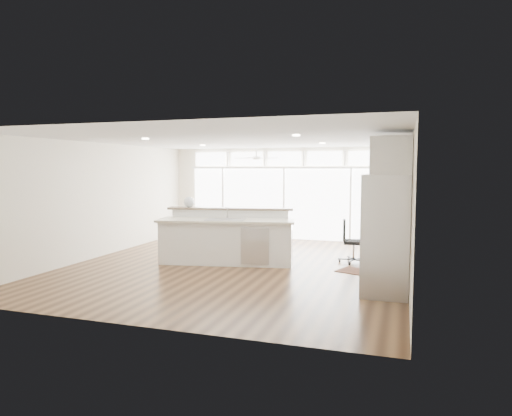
% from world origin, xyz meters
% --- Properties ---
extents(floor, '(7.00, 8.00, 0.02)m').
position_xyz_m(floor, '(0.00, 0.00, -0.01)').
color(floor, '#3C2412').
rests_on(floor, ground).
extents(ceiling, '(7.00, 8.00, 0.02)m').
position_xyz_m(ceiling, '(0.00, 0.00, 2.70)').
color(ceiling, silver).
rests_on(ceiling, wall_back).
extents(wall_back, '(7.00, 0.04, 2.70)m').
position_xyz_m(wall_back, '(0.00, 4.00, 1.35)').
color(wall_back, '#EEE5CE').
rests_on(wall_back, floor).
extents(wall_front, '(7.00, 0.04, 2.70)m').
position_xyz_m(wall_front, '(0.00, -4.00, 1.35)').
color(wall_front, '#EEE5CE').
rests_on(wall_front, floor).
extents(wall_left, '(0.04, 8.00, 2.70)m').
position_xyz_m(wall_left, '(-3.50, 0.00, 1.35)').
color(wall_left, '#EEE5CE').
rests_on(wall_left, floor).
extents(wall_right, '(0.04, 8.00, 2.70)m').
position_xyz_m(wall_right, '(3.50, 0.00, 1.35)').
color(wall_right, '#EEE5CE').
rests_on(wall_right, floor).
extents(glass_wall, '(5.80, 0.06, 2.08)m').
position_xyz_m(glass_wall, '(0.00, 3.94, 1.05)').
color(glass_wall, white).
rests_on(glass_wall, wall_back).
extents(transom_row, '(5.90, 0.06, 0.40)m').
position_xyz_m(transom_row, '(0.00, 3.94, 2.38)').
color(transom_row, white).
rests_on(transom_row, wall_back).
extents(desk_window, '(0.04, 0.85, 0.85)m').
position_xyz_m(desk_window, '(3.46, 0.30, 1.55)').
color(desk_window, white).
rests_on(desk_window, wall_right).
extents(ceiling_fan, '(1.16, 1.16, 0.32)m').
position_xyz_m(ceiling_fan, '(-0.50, 2.80, 2.48)').
color(ceiling_fan, white).
rests_on(ceiling_fan, ceiling).
extents(recessed_lights, '(3.40, 3.00, 0.02)m').
position_xyz_m(recessed_lights, '(0.00, 0.20, 2.68)').
color(recessed_lights, white).
rests_on(recessed_lights, ceiling).
extents(oven_cabinet, '(0.64, 1.20, 2.50)m').
position_xyz_m(oven_cabinet, '(3.17, 1.80, 1.25)').
color(oven_cabinet, white).
rests_on(oven_cabinet, floor).
extents(desk_nook, '(0.72, 1.30, 0.76)m').
position_xyz_m(desk_nook, '(3.13, 0.30, 0.38)').
color(desk_nook, white).
rests_on(desk_nook, floor).
extents(upper_cabinets, '(0.64, 1.30, 0.64)m').
position_xyz_m(upper_cabinets, '(3.17, 0.30, 2.35)').
color(upper_cabinets, white).
rests_on(upper_cabinets, wall_right).
extents(refrigerator, '(0.76, 0.90, 2.00)m').
position_xyz_m(refrigerator, '(3.11, -1.35, 1.00)').
color(refrigerator, '#B5B6BA').
rests_on(refrigerator, floor).
extents(fridge_cabinet, '(0.64, 0.90, 0.60)m').
position_xyz_m(fridge_cabinet, '(3.17, -1.35, 2.30)').
color(fridge_cabinet, white).
rests_on(fridge_cabinet, wall_right).
extents(framed_photos, '(0.06, 0.22, 0.80)m').
position_xyz_m(framed_photos, '(3.46, 0.92, 1.40)').
color(framed_photos, black).
rests_on(framed_photos, wall_right).
extents(kitchen_island, '(3.18, 1.69, 1.20)m').
position_xyz_m(kitchen_island, '(-0.33, 0.15, 0.60)').
color(kitchen_island, white).
rests_on(kitchen_island, floor).
extents(rug, '(0.99, 0.85, 0.01)m').
position_xyz_m(rug, '(2.55, 0.19, 0.01)').
color(rug, '#331810').
rests_on(rug, floor).
extents(office_chair, '(0.55, 0.52, 0.95)m').
position_xyz_m(office_chair, '(2.34, 1.07, 0.48)').
color(office_chair, black).
rests_on(office_chair, floor).
extents(fishbowl, '(0.29, 0.29, 0.24)m').
position_xyz_m(fishbowl, '(-1.34, 0.36, 1.32)').
color(fishbowl, silver).
rests_on(fishbowl, kitchen_island).
extents(monitor, '(0.12, 0.51, 0.42)m').
position_xyz_m(monitor, '(3.05, 0.30, 0.97)').
color(monitor, black).
rests_on(monitor, desk_nook).
extents(keyboard, '(0.15, 0.30, 0.01)m').
position_xyz_m(keyboard, '(2.88, 0.30, 0.77)').
color(keyboard, silver).
rests_on(keyboard, desk_nook).
extents(potted_plant, '(0.28, 0.30, 0.22)m').
position_xyz_m(potted_plant, '(3.17, 1.80, 2.61)').
color(potted_plant, '#2D5022').
rests_on(potted_plant, oven_cabinet).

